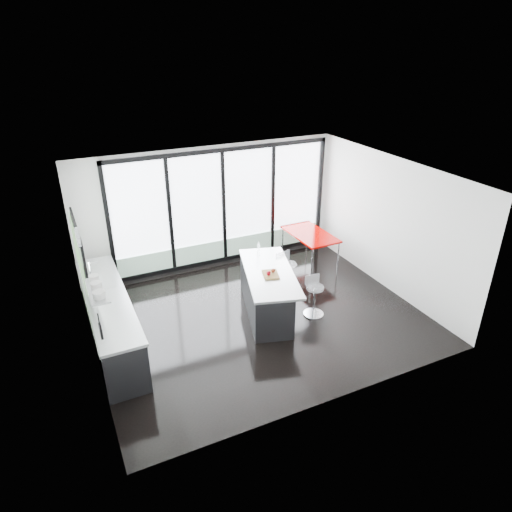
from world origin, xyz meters
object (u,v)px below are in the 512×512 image
island (265,291)px  bar_stool_near (314,301)px  bar_stool_far (287,279)px  red_table (309,248)px

island → bar_stool_near: (0.79, -0.53, -0.13)m
bar_stool_far → bar_stool_near: bearing=-92.6°
island → bar_stool_far: 0.77m
bar_stool_near → bar_stool_far: 0.90m
bar_stool_near → bar_stool_far: size_ratio=0.87×
bar_stool_far → red_table: size_ratio=0.51×
island → red_table: size_ratio=1.62×
bar_stool_near → island: bearing=150.1°
island → bar_stool_near: island is taller
bar_stool_far → red_table: 1.61m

